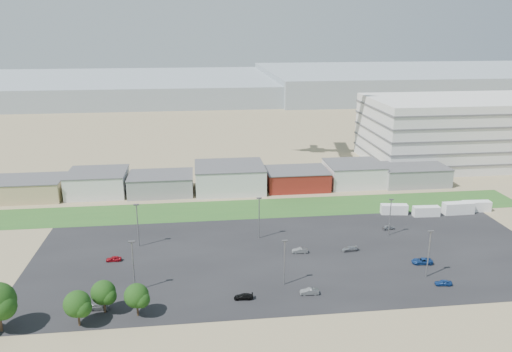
{
  "coord_description": "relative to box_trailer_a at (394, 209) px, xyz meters",
  "views": [
    {
      "loc": [
        -16.14,
        -84.18,
        51.62
      ],
      "look_at": [
        -3.26,
        22.0,
        19.2
      ],
      "focal_mm": 35.0,
      "sensor_mm": 36.0,
      "label": 1
    }
  ],
  "objects": [
    {
      "name": "ground",
      "position": [
        -38.95,
        -43.17,
        -1.4
      ],
      "size": [
        700.0,
        700.0,
        0.0
      ],
      "primitive_type": "plane",
      "color": "#857354",
      "rests_on": "ground"
    },
    {
      "name": "parking_lot",
      "position": [
        -33.95,
        -23.17,
        -1.39
      ],
      "size": [
        120.0,
        50.0,
        0.01
      ],
      "primitive_type": "cube",
      "color": "black",
      "rests_on": "ground"
    },
    {
      "name": "grass_strip",
      "position": [
        -38.95,
        8.83,
        -1.39
      ],
      "size": [
        160.0,
        16.0,
        0.02
      ],
      "primitive_type": "cube",
      "color": "#295A21",
      "rests_on": "ground"
    },
    {
      "name": "hills_backdrop",
      "position": [
        1.05,
        271.83,
        3.1
      ],
      "size": [
        700.0,
        200.0,
        9.0
      ],
      "primitive_type": null,
      "color": "gray",
      "rests_on": "ground"
    },
    {
      "name": "building_row",
      "position": [
        -55.95,
        27.83,
        2.6
      ],
      "size": [
        170.0,
        20.0,
        8.0
      ],
      "primitive_type": null,
      "color": "silver",
      "rests_on": "ground"
    },
    {
      "name": "parking_garage",
      "position": [
        51.05,
        51.83,
        11.1
      ],
      "size": [
        80.0,
        40.0,
        25.0
      ],
      "primitive_type": "cube",
      "color": "silver",
      "rests_on": "ground"
    },
    {
      "name": "box_trailer_a",
      "position": [
        0.0,
        0.0,
        0.0
      ],
      "size": [
        7.7,
        3.35,
        2.79
      ],
      "primitive_type": null,
      "rotation": [
        0.0,
        0.0,
        -0.14
      ],
      "color": "silver",
      "rests_on": "ground"
    },
    {
      "name": "box_trailer_b",
      "position": [
        8.39,
        -2.6,
        -0.01
      ],
      "size": [
        7.49,
        2.65,
        2.77
      ],
      "primitive_type": null,
      "rotation": [
        0.0,
        0.0,
        -0.05
      ],
      "color": "silver",
      "rests_on": "ground"
    },
    {
      "name": "box_trailer_c",
      "position": [
        18.27,
        -1.94,
        0.25
      ],
      "size": [
        8.87,
        3.0,
        3.3
      ],
      "primitive_type": null,
      "rotation": [
        0.0,
        0.0,
        0.03
      ],
      "color": "silver",
      "rests_on": "ground"
    },
    {
      "name": "box_trailer_d",
      "position": [
        24.53,
        -0.68,
        0.1
      ],
      "size": [
        8.08,
        2.93,
        2.98
      ],
      "primitive_type": null,
      "rotation": [
        0.0,
        0.0,
        -0.06
      ],
      "color": "silver",
      "rests_on": "ground"
    },
    {
      "name": "tree_mid",
      "position": [
        -77.15,
        -46.35,
        2.45
      ],
      "size": [
        5.13,
        5.13,
        7.7
      ],
      "primitive_type": null,
      "color": "black",
      "rests_on": "ground"
    },
    {
      "name": "tree_right",
      "position": [
        -73.32,
        -42.49,
        2.28
      ],
      "size": [
        4.89,
        4.89,
        7.34
      ],
      "primitive_type": null,
      "color": "black",
      "rests_on": "ground"
    },
    {
      "name": "tree_near",
      "position": [
        -67.09,
        -44.34,
        2.25
      ],
      "size": [
        4.86,
        4.86,
        7.29
      ],
      "primitive_type": null,
      "color": "black",
      "rests_on": "ground"
    },
    {
      "name": "lightpole_front_l",
      "position": [
        -68.59,
        -35.01,
        4.06
      ],
      "size": [
        1.28,
        0.54,
        10.92
      ],
      "primitive_type": null,
      "color": "slate",
      "rests_on": "ground"
    },
    {
      "name": "lightpole_front_m",
      "position": [
        -38.15,
        -36.15,
        3.58
      ],
      "size": [
        1.17,
        0.49,
        9.96
      ],
      "primitive_type": null,
      "color": "slate",
      "rests_on": "ground"
    },
    {
      "name": "lightpole_front_r",
      "position": [
        -7.36,
        -36.54,
        3.9
      ],
      "size": [
        1.25,
        0.52,
        10.6
      ],
      "primitive_type": null,
      "color": "slate",
      "rests_on": "ground"
    },
    {
      "name": "lightpole_back_l",
      "position": [
        -69.96,
        -13.44,
        4.03
      ],
      "size": [
        1.28,
        0.53,
        10.86
      ],
      "primitive_type": null,
      "color": "slate",
      "rests_on": "ground"
    },
    {
      "name": "lightpole_back_m",
      "position": [
        -40.32,
        -12.12,
        4.01
      ],
      "size": [
        1.27,
        0.53,
        10.8
      ],
      "primitive_type": null,
      "color": "slate",
      "rests_on": "ground"
    },
    {
      "name": "lightpole_back_r",
      "position": [
        -7.14,
        -14.39,
        3.51
      ],
      "size": [
        1.15,
        0.48,
        9.81
      ],
      "primitive_type": null,
      "color": "slate",
      "rests_on": "ground"
    },
    {
      "name": "parked_car_0",
      "position": [
        -5.59,
        -30.6,
        -0.75
      ],
      "size": [
        4.86,
        2.65,
        1.29
      ],
      "primitive_type": "imported",
      "rotation": [
        0.0,
        0.0,
        -1.68
      ],
      "color": "navy",
      "rests_on": "ground"
    },
    {
      "name": "parked_car_2",
      "position": [
        -5.47,
        -40.45,
        -0.81
      ],
      "size": [
        3.59,
        1.84,
        1.17
      ],
      "primitive_type": "imported",
      "rotation": [
        0.0,
        0.0,
        -1.71
      ],
      "color": "navy",
      "rests_on": "ground"
    },
    {
      "name": "parked_car_3",
      "position": [
        -47.08,
        -40.88,
        -0.85
      ],
      "size": [
        3.86,
        1.76,
        1.1
      ],
      "primitive_type": "imported",
      "rotation": [
        0.0,
        0.0,
        -1.63
      ],
      "color": "black",
      "rests_on": "ground"
    },
    {
      "name": "parked_car_5",
      "position": [
        -74.91,
        -20.93,
        -0.81
      ],
      "size": [
        3.45,
        1.44,
        1.17
      ],
      "primitive_type": "imported",
      "rotation": [
        0.0,
        0.0,
        -1.59
      ],
      "color": "maroon",
      "rests_on": "ground"
    },
    {
      "name": "parked_car_7",
      "position": [
        -31.83,
        -21.81,
        -0.78
      ],
      "size": [
        3.83,
        1.58,
        1.23
      ],
      "primitive_type": "imported",
      "rotation": [
        0.0,
        0.0,
        -1.65
      ],
      "color": "#595B5E",
      "rests_on": "ground"
    },
    {
      "name": "parked_car_8",
      "position": [
        -5.7,
        -10.7,
        -0.83
      ],
      "size": [
        3.45,
        1.75,
        1.13
      ],
      "primitive_type": "imported",
      "rotation": [
        0.0,
        0.0,
        1.7
      ],
      "color": "#A5A5AA",
      "rests_on": "ground"
    },
    {
      "name": "parked_car_10",
      "position": [
        -74.69,
        -41.24,
        -0.78
      ],
      "size": [
        4.39,
        2.06,
        1.24
      ],
      "primitive_type": "imported",
      "rotation": [
        0.0,
        0.0,
        1.49
      ],
      "color": "#595B5E",
      "rests_on": "ground"
    },
    {
      "name": "parked_car_12",
      "position": [
        -19.92,
        -22.17,
        -0.82
      ],
      "size": [
        4.12,
        1.99,
        1.16
      ],
      "primitive_type": "imported",
      "rotation": [
        0.0,
        0.0,
        -1.48
      ],
      "color": "#A5A5AA",
      "rests_on": "ground"
    },
    {
      "name": "parked_car_13",
      "position": [
        -33.81,
        -40.65,
        -0.77
      ],
      "size": [
        3.84,
        1.53,
        1.24
      ],
      "primitive_type": "imported",
      "rotation": [
        0.0,
        0.0,
        -1.63
      ],
      "color": "#595B5E",
      "rests_on": "ground"
    }
  ]
}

